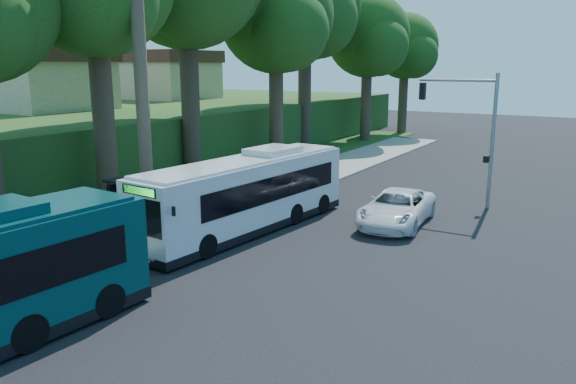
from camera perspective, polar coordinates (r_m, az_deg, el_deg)
The scene contains 14 objects.
ground at distance 23.72m, azimuth 3.15°, elevation -5.37°, with size 140.00×140.00×0.00m, color black.
sidewalk at distance 27.67m, azimuth -10.39°, elevation -2.77°, with size 4.50×70.00×0.12m, color gray.
red_curb at distance 23.36m, azimuth -12.53°, elevation -5.79°, with size 0.25×30.00×0.13m, color maroon.
grass_verge at distance 35.00m, azimuth -12.12°, elevation 0.38°, with size 8.00×70.00×0.06m, color #234719.
bus_shelter at distance 25.21m, azimuth -14.72°, elevation -0.42°, with size 3.20×1.51×2.55m.
stop_sign_pole at distance 22.40m, azimuth -15.27°, elevation -1.37°, with size 0.35×0.06×3.17m.
traffic_signal_pole at distance 30.88m, azimuth 18.32°, elevation 6.65°, with size 4.10×0.30×7.00m.
hillside_backdrop at distance 50.99m, azimuth -15.64°, elevation 6.76°, with size 24.00×60.00×8.80m.
tree_2 at distance 42.43m, azimuth -1.14°, elevation 16.97°, with size 8.82×8.40×15.12m.
tree_3 at distance 50.44m, azimuth 1.86°, elevation 18.02°, with size 10.08×9.60×17.28m.
tree_4 at distance 56.42m, azimuth 8.20°, elevation 15.05°, with size 8.40×8.00×14.14m.
tree_5 at distance 63.52m, azimuth 11.88°, elevation 13.96°, with size 7.35×7.00×12.86m.
white_bus at distance 25.39m, azimuth -4.09°, elevation -0.06°, with size 3.67×12.22×3.59m.
pickup at distance 26.93m, azimuth 10.97°, elevation -1.59°, with size 2.67×5.78×1.61m, color white.
Camera 1 is at (10.34, -20.02, 7.39)m, focal length 35.00 mm.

